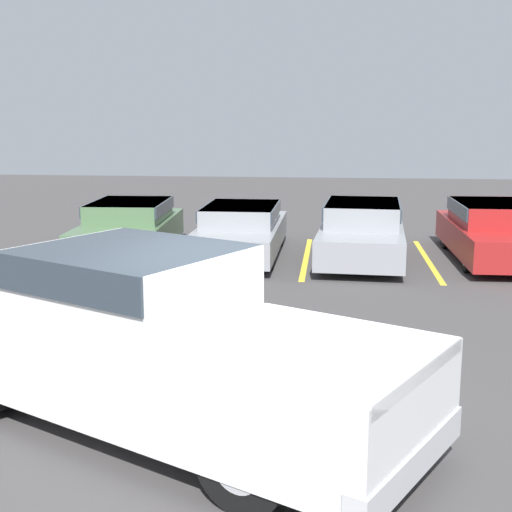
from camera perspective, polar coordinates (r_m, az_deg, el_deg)
The scene contains 10 objects.
ground_plane at distance 7.42m, azimuth -0.56°, elevation -13.93°, with size 60.00×60.00×0.00m, color #423F3F.
stall_stripe_a at distance 17.12m, azimuth -14.22°, elevation 0.27°, with size 0.12×4.80×0.01m, color yellow.
stall_stripe_b at distance 16.38m, azimuth -5.39°, elevation 0.08°, with size 0.12×4.80×0.01m, color yellow.
stall_stripe_c at distance 16.07m, azimuth 4.04°, elevation -0.12°, with size 0.12×4.80×0.01m, color yellow.
stall_stripe_d at distance 16.20m, azimuth 13.57°, elevation -0.32°, with size 0.12×4.80×0.01m, color yellow.
pickup_truck at distance 7.34m, azimuth -8.06°, elevation -6.73°, with size 5.95×4.42×1.83m.
parked_sedan_a at distance 16.62m, azimuth -10.09°, elevation 2.37°, with size 2.05×4.49×1.21m.
parked_sedan_b at distance 16.12m, azimuth -1.23°, elevation 2.18°, with size 1.77×4.66×1.16m.
parked_sedan_c at distance 15.95m, azimuth 8.49°, elevation 2.14°, with size 2.06×4.82×1.27m.
parked_sedan_d at distance 16.54m, azimuth 18.42°, elevation 2.01°, with size 1.82×4.68×1.27m.
Camera 1 is at (0.79, -6.67, 3.16)m, focal length 50.00 mm.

